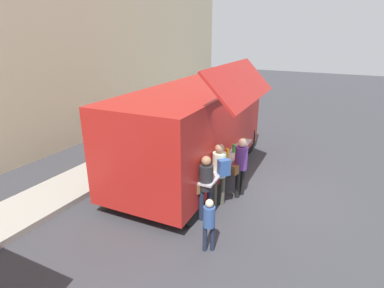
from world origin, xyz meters
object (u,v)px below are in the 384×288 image
at_px(customer_rear_waiting, 205,183).
at_px(child_near_queue, 209,221).
at_px(trash_bin, 190,119).
at_px(customer_mid_with_backpack, 220,169).
at_px(food_truck_main, 193,128).
at_px(customer_front_ordering, 241,163).

height_order(customer_rear_waiting, child_near_queue, customer_rear_waiting).
xyz_separation_m(trash_bin, customer_mid_with_backpack, (-5.59, -3.83, 0.56)).
height_order(food_truck_main, customer_front_ordering, food_truck_main).
distance_m(food_truck_main, trash_bin, 4.84).
relative_size(trash_bin, customer_rear_waiting, 0.58).
relative_size(trash_bin, customer_front_ordering, 0.57).
xyz_separation_m(trash_bin, customer_front_ordering, (-4.86, -4.12, 0.51)).
relative_size(food_truck_main, customer_rear_waiting, 4.04).
relative_size(food_truck_main, customer_mid_with_backpack, 3.90).
distance_m(customer_mid_with_backpack, child_near_queue, 1.82).
relative_size(customer_front_ordering, child_near_queue, 1.40).
bearing_deg(child_near_queue, customer_mid_with_backpack, -16.22).
xyz_separation_m(customer_front_ordering, customer_rear_waiting, (-1.44, 0.35, -0.02)).
bearing_deg(trash_bin, customer_mid_with_backpack, -145.59).
distance_m(food_truck_main, customer_front_ordering, 2.00).
height_order(food_truck_main, child_near_queue, food_truck_main).
bearing_deg(trash_bin, customer_rear_waiting, -149.13).
bearing_deg(customer_front_ordering, customer_rear_waiting, 91.00).
xyz_separation_m(food_truck_main, trash_bin, (4.13, 2.32, -1.02)).
bearing_deg(food_truck_main, child_near_queue, -150.41).
distance_m(trash_bin, customer_front_ordering, 6.39).
height_order(food_truck_main, customer_rear_waiting, food_truck_main).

